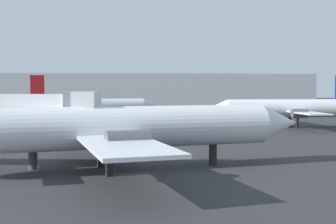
% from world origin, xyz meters
% --- Properties ---
extents(airplane_at_gate, '(32.20, 25.99, 10.46)m').
position_xyz_m(airplane_at_gate, '(-4.91, 23.26, 3.41)').
color(airplane_at_gate, silver).
rests_on(airplane_at_gate, ground_plane).
extents(airplane_far_left, '(27.23, 21.55, 8.78)m').
position_xyz_m(airplane_far_left, '(22.28, 60.46, 3.20)').
color(airplane_far_left, silver).
rests_on(airplane_far_left, ground_plane).
extents(airplane_far_right, '(25.88, 23.51, 8.87)m').
position_xyz_m(airplane_far_right, '(-11.81, 70.23, 3.24)').
color(airplane_far_right, silver).
rests_on(airplane_far_right, ground_plane).
extents(terminal_building, '(89.25, 24.83, 10.33)m').
position_xyz_m(terminal_building, '(-1.60, 111.33, 5.17)').
color(terminal_building, '#999EA3').
rests_on(terminal_building, ground_plane).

